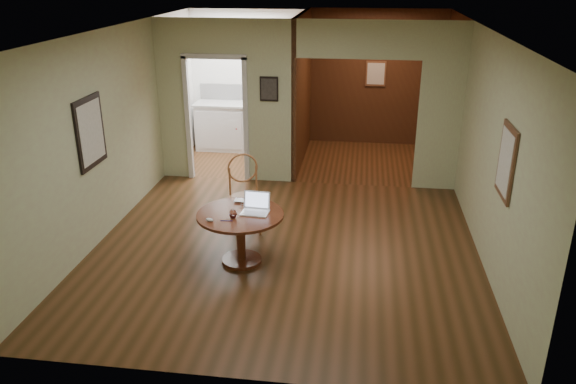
# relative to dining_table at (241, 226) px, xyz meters

# --- Properties ---
(floor) EXTENTS (5.00, 5.00, 0.00)m
(floor) POSITION_rel_dining_table_xyz_m (0.49, 0.38, -0.49)
(floor) COLOR #412A12
(floor) RESTS_ON ground
(room_shell) EXTENTS (5.20, 7.50, 5.00)m
(room_shell) POSITION_rel_dining_table_xyz_m (0.02, 3.48, 0.80)
(room_shell) COLOR white
(room_shell) RESTS_ON ground
(dining_table) EXTENTS (1.06, 1.06, 0.66)m
(dining_table) POSITION_rel_dining_table_xyz_m (0.00, 0.00, 0.00)
(dining_table) COLOR maroon
(dining_table) RESTS_ON ground
(chair) EXTENTS (0.60, 0.60, 1.09)m
(chair) POSITION_rel_dining_table_xyz_m (-0.14, 0.94, 0.11)
(chair) COLOR #A4633A
(chair) RESTS_ON ground
(open_laptop) EXTENTS (0.34, 0.30, 0.23)m
(open_laptop) POSITION_rel_dining_table_xyz_m (0.18, 0.09, 0.23)
(open_laptop) COLOR white
(open_laptop) RESTS_ON dining_table
(closed_laptop) EXTENTS (0.32, 0.21, 0.03)m
(closed_laptop) POSITION_rel_dining_table_xyz_m (0.01, 0.31, 0.18)
(closed_laptop) COLOR #BCBCC1
(closed_laptop) RESTS_ON dining_table
(mouse) EXTENTS (0.11, 0.08, 0.04)m
(mouse) POSITION_rel_dining_table_xyz_m (-0.31, -0.27, 0.19)
(mouse) COLOR white
(mouse) RESTS_ON dining_table
(wine_glass) EXTENTS (0.10, 0.10, 0.11)m
(wine_glass) POSITION_rel_dining_table_xyz_m (-0.06, -0.14, 0.22)
(wine_glass) COLOR white
(wine_glass) RESTS_ON dining_table
(pen) EXTENTS (0.15, 0.02, 0.01)m
(pen) POSITION_rel_dining_table_xyz_m (-0.11, -0.24, 0.18)
(pen) COLOR #0C0C54
(pen) RESTS_ON dining_table
(kitchen_cabinet) EXTENTS (2.06, 0.60, 0.94)m
(kitchen_cabinet) POSITION_rel_dining_table_xyz_m (-0.86, 4.58, -0.02)
(kitchen_cabinet) COLOR silver
(kitchen_cabinet) RESTS_ON ground
(grocery_bag) EXTENTS (0.31, 0.28, 0.28)m
(grocery_bag) POSITION_rel_dining_table_xyz_m (-0.09, 4.58, 0.59)
(grocery_bag) COLOR #C5B490
(grocery_bag) RESTS_ON kitchen_cabinet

